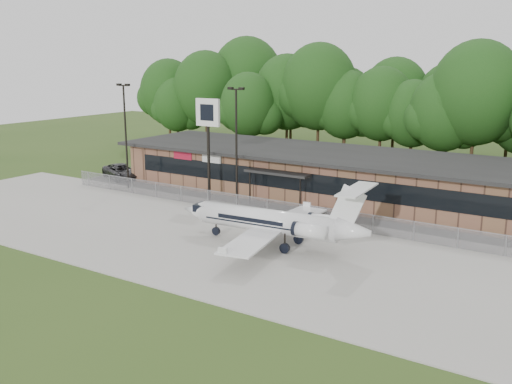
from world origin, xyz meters
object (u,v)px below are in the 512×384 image
Objects in this scene: terminal at (327,174)px; suv at (122,172)px; business_jet at (275,223)px; pole_sign at (208,123)px.

suv is (-22.00, -4.40, -1.39)m from terminal.
suv is at bearing 153.05° from business_jet.
suv is 15.38m from pole_sign.
terminal is 2.87× the size of business_jet.
business_jet reaches higher than terminal.
business_jet is 1.56× the size of pole_sign.
terminal is 4.48× the size of pole_sign.
terminal reaches higher than suv.
business_jet is 14.98m from pole_sign.
pole_sign reaches higher than business_jet.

